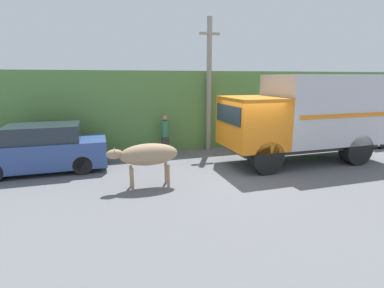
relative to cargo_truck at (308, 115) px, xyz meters
The scene contains 8 objects.
ground_plane 3.65m from the cargo_truck, 169.51° to the right, with size 60.00×60.00×0.00m, color slate.
hillside_embankment 6.71m from the cargo_truck, 117.21° to the left, with size 32.00×5.16×3.61m.
building_backdrop 11.04m from the cargo_truck, 153.85° to the left, with size 6.37×2.70×2.94m.
cargo_truck is the anchor object (origin of this frame).
brown_cow 6.61m from the cargo_truck, behind, with size 2.15×0.67×1.37m.
parked_suv 10.02m from the cargo_truck, behind, with size 4.41×1.85×1.70m.
pedestrian_on_hill 5.89m from the cargo_truck, 151.55° to the left, with size 0.37×0.37×1.73m.
utility_pole 4.49m from the cargo_truck, 132.99° to the left, with size 0.90×0.23×5.90m.
Camera 1 is at (-4.74, -9.23, 3.32)m, focal length 28.00 mm.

